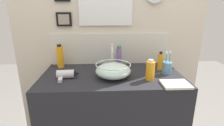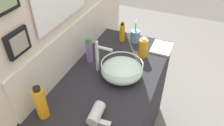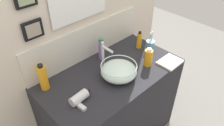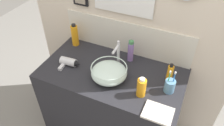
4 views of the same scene
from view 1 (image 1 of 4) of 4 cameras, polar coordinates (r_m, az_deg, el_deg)
The scene contains 11 objects.
vanity_counter at distance 1.68m, azimuth -0.09°, elevation -17.13°, with size 1.18×0.63×0.84m, color #232328.
back_panel at distance 1.73m, azimuth -0.75°, elevation 13.60°, with size 1.86×0.10×2.52m.
glass_bowl_sink at distance 1.40m, azimuth 0.40°, elevation -2.41°, with size 0.28×0.28×0.11m.
faucet at distance 1.54m, azimuth 0.02°, elevation 2.45°, with size 0.02×0.12×0.24m.
hair_drier at distance 1.44m, azimuth -14.42°, elevation -3.60°, with size 0.18×0.14×0.07m.
toothbrush_cup at distance 1.55m, azimuth 17.55°, elevation -1.49°, with size 0.08×0.08×0.20m.
soap_dispenser at distance 1.38m, azimuth 12.38°, elevation -2.40°, with size 0.07×0.07×0.16m.
spray_bottle at distance 1.66m, azimuth 2.26°, elevation 2.10°, with size 0.05×0.05×0.20m.
shampoo_bottle at distance 1.63m, azimuth 15.46°, elevation 0.49°, with size 0.05×0.05×0.17m.
lotion_bottle at distance 1.71m, azimuth -16.60°, elevation 2.03°, with size 0.06×0.06×0.22m.
hand_towel at distance 1.36m, azimuth 20.07°, elevation -6.52°, with size 0.20×0.16×0.02m, color silver.
Camera 1 is at (-0.07, -1.38, 1.38)m, focal length 28.00 mm.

